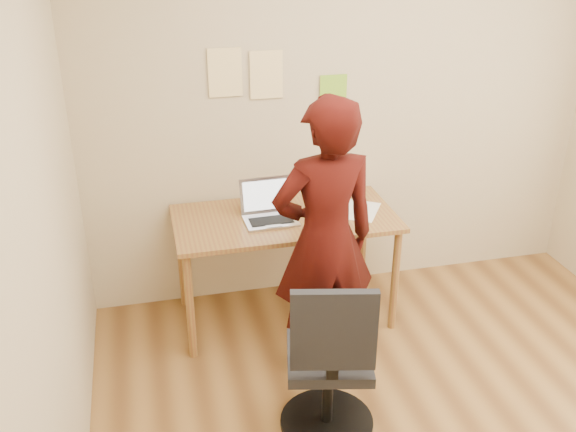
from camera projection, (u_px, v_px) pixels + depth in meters
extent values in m
cube|color=#C7B691|center=(345.00, 101.00, 4.23)|extent=(3.50, 0.04, 2.70)
cube|color=#C7B691|center=(28.00, 258.00, 2.30)|extent=(0.04, 3.50, 2.70)
cube|color=olive|center=(285.00, 219.00, 4.05)|extent=(1.40, 0.70, 0.03)
cylinder|color=olive|center=(190.00, 307.00, 3.81)|extent=(0.05, 0.05, 0.71)
cylinder|color=olive|center=(395.00, 280.00, 4.08)|extent=(0.05, 0.05, 0.71)
cylinder|color=olive|center=(181.00, 259.00, 4.34)|extent=(0.05, 0.05, 0.71)
cylinder|color=olive|center=(363.00, 238.00, 4.61)|extent=(0.05, 0.05, 0.71)
cube|color=#B4B4BB|center=(271.00, 221.00, 3.97)|extent=(0.33, 0.24, 0.01)
cube|color=black|center=(271.00, 220.00, 3.96)|extent=(0.27, 0.13, 0.00)
cube|color=#B4B4BB|center=(265.00, 195.00, 4.04)|extent=(0.33, 0.08, 0.22)
cube|color=white|center=(265.00, 195.00, 4.04)|extent=(0.29, 0.06, 0.18)
cube|color=white|center=(360.00, 210.00, 4.12)|extent=(0.35, 0.38, 0.00)
cube|color=black|center=(319.00, 227.00, 3.89)|extent=(0.11, 0.13, 0.01)
cube|color=#3F4C59|center=(320.00, 227.00, 3.89)|extent=(0.09, 0.11, 0.00)
cube|color=#FEDF97|center=(225.00, 73.00, 3.93)|extent=(0.21, 0.00, 0.30)
cube|color=#FEDF97|center=(266.00, 75.00, 4.00)|extent=(0.21, 0.00, 0.30)
cube|color=#81C12B|center=(333.00, 93.00, 4.15)|extent=(0.18, 0.00, 0.24)
cube|color=black|center=(329.00, 357.00, 3.24)|extent=(0.50, 0.50, 0.06)
cube|color=black|center=(334.00, 331.00, 2.93)|extent=(0.40, 0.13, 0.42)
cube|color=black|center=(332.00, 368.00, 3.03)|extent=(0.06, 0.05, 0.11)
cylinder|color=black|center=(328.00, 393.00, 3.34)|extent=(0.06, 0.06, 0.42)
cylinder|color=black|center=(327.00, 421.00, 3.42)|extent=(0.50, 0.50, 0.03)
imported|color=black|center=(325.00, 241.00, 3.55)|extent=(0.64, 0.45, 1.66)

